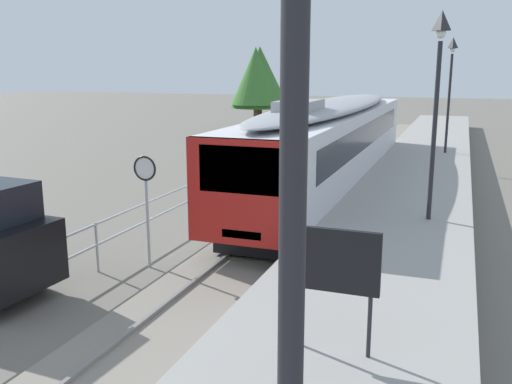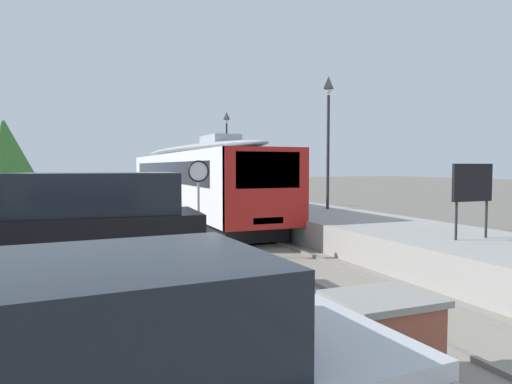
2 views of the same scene
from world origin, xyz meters
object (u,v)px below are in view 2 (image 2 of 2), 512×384
platform_lamp_far_end (227,137)px  speed_limit_sign (198,185)px  commuter_train (191,176)px  platform_lamp_mid_platform (328,117)px  platform_notice_board (472,185)px  brick_utility_cabinet (382,342)px  parked_van_black (76,235)px

platform_lamp_far_end → speed_limit_sign: bearing=-111.0°
commuter_train → platform_lamp_mid_platform: (4.08, -6.31, 2.48)m
platform_lamp_mid_platform → platform_notice_board: size_ratio=2.97×
platform_notice_board → brick_utility_cabinet: bearing=-145.5°
commuter_train → parked_van_black: commuter_train is taller
platform_lamp_mid_platform → brick_utility_cabinet: bearing=-118.4°
commuter_train → parked_van_black: bearing=-113.3°
platform_lamp_mid_platform → platform_notice_board: platform_lamp_mid_platform is taller
platform_lamp_mid_platform → platform_lamp_far_end: 12.93m
platform_notice_board → speed_limit_sign: bearing=142.7°
commuter_train → platform_notice_board: commuter_train is taller
platform_lamp_mid_platform → parked_van_black: 12.08m
platform_notice_board → speed_limit_sign: 6.99m
commuter_train → brick_utility_cabinet: 18.23m
platform_lamp_mid_platform → parked_van_black: (-9.60, -6.54, -3.33)m
platform_lamp_mid_platform → platform_lamp_far_end: size_ratio=1.00×
platform_lamp_mid_platform → platform_lamp_far_end: same height
speed_limit_sign → platform_lamp_mid_platform: bearing=30.1°
commuter_train → speed_limit_sign: size_ratio=6.92×
commuter_train → speed_limit_sign: 10.27m
commuter_train → brick_utility_cabinet: bearing=-97.1°
commuter_train → platform_lamp_far_end: (4.08, 6.62, 2.48)m
platform_lamp_far_end → parked_van_black: (-9.60, -19.47, -3.33)m
platform_lamp_far_end → speed_limit_sign: platform_lamp_far_end is taller
brick_utility_cabinet → platform_lamp_mid_platform: bearing=61.6°
platform_lamp_mid_platform → platform_notice_board: 8.34m
speed_limit_sign → platform_notice_board: bearing=-37.3°
platform_lamp_mid_platform → platform_lamp_far_end: bearing=90.0°
commuter_train → platform_notice_board: size_ratio=10.78×
commuter_train → brick_utility_cabinet: commuter_train is taller
commuter_train → brick_utility_cabinet: size_ratio=16.03×
platform_lamp_mid_platform → platform_lamp_far_end: (0.00, 12.93, 0.00)m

